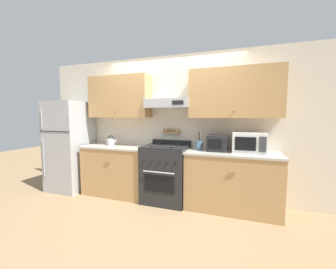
{
  "coord_description": "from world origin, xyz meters",
  "views": [
    {
      "loc": [
        1.17,
        -2.97,
        1.47
      ],
      "look_at": [
        0.05,
        0.26,
        1.16
      ],
      "focal_mm": 22.0,
      "sensor_mm": 36.0,
      "label": 1
    }
  ],
  "objects_px": {
    "tea_kettle": "(111,142)",
    "utensil_crock": "(199,145)",
    "refrigerator": "(70,146)",
    "microwave": "(249,142)",
    "stove_range": "(166,173)",
    "toaster_oven": "(217,143)"
  },
  "relations": [
    {
      "from": "tea_kettle",
      "to": "toaster_oven",
      "type": "height_order",
      "value": "toaster_oven"
    },
    {
      "from": "toaster_oven",
      "to": "tea_kettle",
      "type": "bearing_deg",
      "value": 179.95
    },
    {
      "from": "refrigerator",
      "to": "microwave",
      "type": "xyz_separation_m",
      "value": [
        3.34,
        0.13,
        0.19
      ]
    },
    {
      "from": "stove_range",
      "to": "utensil_crock",
      "type": "distance_m",
      "value": 0.75
    },
    {
      "from": "stove_range",
      "to": "tea_kettle",
      "type": "height_order",
      "value": "tea_kettle"
    },
    {
      "from": "microwave",
      "to": "tea_kettle",
      "type": "bearing_deg",
      "value": -179.58
    },
    {
      "from": "stove_range",
      "to": "toaster_oven",
      "type": "height_order",
      "value": "toaster_oven"
    },
    {
      "from": "stove_range",
      "to": "refrigerator",
      "type": "xyz_separation_m",
      "value": [
        -2.02,
        -0.05,
        0.39
      ]
    },
    {
      "from": "refrigerator",
      "to": "toaster_oven",
      "type": "height_order",
      "value": "refrigerator"
    },
    {
      "from": "microwave",
      "to": "toaster_oven",
      "type": "relative_size",
      "value": 1.51
    },
    {
      "from": "microwave",
      "to": "stove_range",
      "type": "bearing_deg",
      "value": -176.24
    },
    {
      "from": "stove_range",
      "to": "refrigerator",
      "type": "distance_m",
      "value": 2.06
    },
    {
      "from": "stove_range",
      "to": "microwave",
      "type": "relative_size",
      "value": 2.13
    },
    {
      "from": "tea_kettle",
      "to": "stove_range",
      "type": "bearing_deg",
      "value": -3.46
    },
    {
      "from": "tea_kettle",
      "to": "utensil_crock",
      "type": "distance_m",
      "value": 1.69
    },
    {
      "from": "utensil_crock",
      "to": "refrigerator",
      "type": "bearing_deg",
      "value": -177.42
    },
    {
      "from": "microwave",
      "to": "toaster_oven",
      "type": "height_order",
      "value": "microwave"
    },
    {
      "from": "tea_kettle",
      "to": "toaster_oven",
      "type": "xyz_separation_m",
      "value": [
        1.99,
        -0.0,
        0.06
      ]
    },
    {
      "from": "refrigerator",
      "to": "microwave",
      "type": "distance_m",
      "value": 3.35
    },
    {
      "from": "tea_kettle",
      "to": "microwave",
      "type": "xyz_separation_m",
      "value": [
        2.46,
        0.02,
        0.08
      ]
    },
    {
      "from": "refrigerator",
      "to": "utensil_crock",
      "type": "distance_m",
      "value": 2.58
    },
    {
      "from": "stove_range",
      "to": "tea_kettle",
      "type": "xyz_separation_m",
      "value": [
        -1.14,
        0.07,
        0.5
      ]
    }
  ]
}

